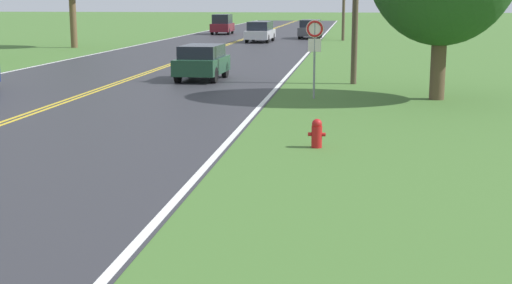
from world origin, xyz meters
TOP-DOWN VIEW (x-y plane):
  - fire_hydrant at (8.72, 17.21)m, footprint 0.41×0.25m
  - traffic_sign at (8.18, 25.50)m, footprint 0.60×0.10m
  - car_dark_green_hatchback_mid_far at (3.17, 30.62)m, footprint 1.82×3.57m
  - car_silver_van_receding at (1.98, 58.46)m, footprint 1.98×4.80m
  - car_dark_grey_hatchback_distant at (5.65, 64.34)m, footprint 1.96×4.27m
  - car_maroon_suv_horizon at (-3.43, 71.07)m, footprint 1.89×4.19m

SIDE VIEW (x-z plane):
  - fire_hydrant at x=8.72m, z-range 0.00..0.67m
  - car_dark_green_hatchback_mid_far at x=3.17m, z-range 0.06..1.53m
  - car_dark_grey_hatchback_distant at x=5.65m, z-range 0.04..1.68m
  - car_silver_van_receding at x=1.98m, z-range 0.05..1.70m
  - car_maroon_suv_horizon at x=-3.43m, z-range 0.03..1.98m
  - traffic_sign at x=8.18m, z-range 0.68..3.36m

